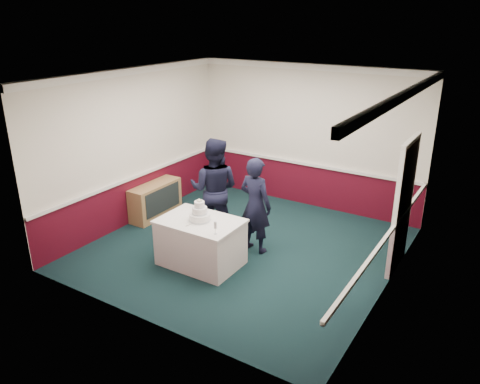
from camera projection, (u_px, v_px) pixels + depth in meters
The scene contains 9 objects.
ground at pixel (244, 248), 8.35m from camera, with size 5.00×5.00×0.00m, color #12292C.
room_shell at pixel (267, 134), 8.09m from camera, with size 5.00×5.00×3.00m.
sideboard at pixel (156, 200), 9.55m from camera, with size 0.41×1.20×0.70m.
cake_table at pixel (201, 242), 7.69m from camera, with size 1.32×0.92×0.79m.
wedding_cake at pixel (200, 214), 7.52m from camera, with size 0.35×0.35×0.36m.
cake_knife at pixel (191, 224), 7.41m from camera, with size 0.01×0.22×0.01m, color silver.
champagne_flute at pixel (215, 226), 7.04m from camera, with size 0.05×0.05×0.21m.
person_man at pixel (214, 189), 8.44m from camera, with size 0.92×0.72×1.90m, color black.
person_woman at pixel (255, 205), 7.99m from camera, with size 0.62×0.41×1.70m, color black.
Camera 1 is at (3.88, -6.35, 3.92)m, focal length 35.00 mm.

